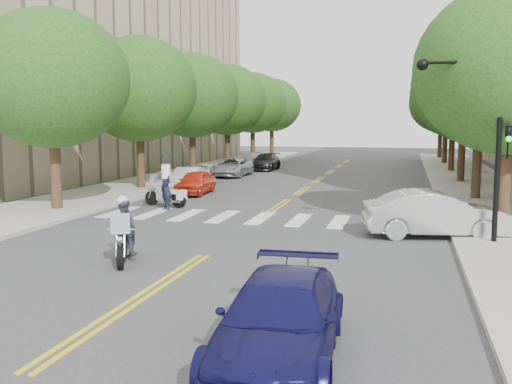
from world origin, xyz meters
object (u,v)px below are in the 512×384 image
(officer_standing, at_px, (166,188))
(sedan_blue, at_px, (280,320))
(motorcycle_police, at_px, (124,232))
(convertible, at_px, (435,214))
(motorcycle_parked, at_px, (168,196))

(officer_standing, xyz_separation_m, sedan_blue, (8.11, -14.05, -0.28))
(motorcycle_police, height_order, officer_standing, officer_standing)
(motorcycle_police, height_order, convertible, motorcycle_police)
(motorcycle_police, distance_m, motorcycle_parked, 10.05)
(motorcycle_parked, bearing_deg, motorcycle_police, -149.08)
(convertible, bearing_deg, motorcycle_parked, 58.98)
(sedan_blue, bearing_deg, motorcycle_police, 133.27)
(convertible, relative_size, sedan_blue, 1.01)
(motorcycle_parked, distance_m, sedan_blue, 17.12)
(motorcycle_parked, distance_m, officer_standing, 1.02)
(officer_standing, bearing_deg, convertible, 25.47)
(motorcycle_police, relative_size, sedan_blue, 0.47)
(motorcycle_police, relative_size, officer_standing, 1.14)
(motorcycle_parked, relative_size, convertible, 0.47)
(motorcycle_parked, bearing_deg, officer_standing, -147.96)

